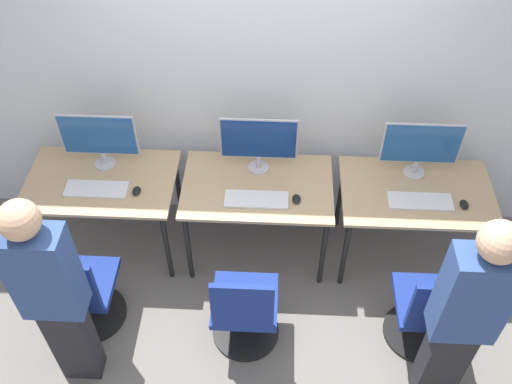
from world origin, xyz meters
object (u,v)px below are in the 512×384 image
Objects in this scene: office_chair_left at (82,294)px; keyboard_right at (420,202)px; keyboard_left at (96,189)px; mouse_right at (464,204)px; keyboard_center at (256,200)px; person_right at (464,315)px; person_left at (53,293)px; monitor_left at (99,138)px; mouse_left at (136,191)px; mouse_center at (296,199)px; monitor_right at (421,146)px; monitor_center at (259,141)px; office_chair_right at (428,313)px; office_chair_center at (245,312)px.

office_chair_left is 2.45m from keyboard_right.
mouse_right is (2.62, -0.02, 0.01)m from keyboard_left.
person_right is (1.21, -0.99, 0.18)m from keyboard_center.
office_chair_left is 0.52× the size of person_left.
monitor_left reaches higher than mouse_left.
monitor_right is (0.87, 0.33, 0.25)m from mouse_center.
office_chair_left is at bearing -164.94° from keyboard_right.
monitor_right is (2.32, 0.02, 0.00)m from monitor_left.
keyboard_center is at bearing 40.15° from person_left.
office_chair_left is 1.93× the size of keyboard_right.
office_chair_left is 1.55× the size of monitor_center.
person_left is at bearing -150.44° from monitor_right.
mouse_right is at bearing -0.43° from mouse_left.
monitor_right is at bearing 133.02° from mouse_right.
monitor_center is (1.16, 0.29, 0.25)m from keyboard_left.
office_chair_right is 0.52× the size of person_right.
keyboard_right is at bearing 176.48° from mouse_right.
monitor_left is at bearing 157.97° from office_chair_right.
keyboard_center is 1.00× the size of keyboard_right.
mouse_right is at bearing 0.24° from mouse_center.
keyboard_left is at bearing 87.97° from office_chair_left.
monitor_center is 0.49m from mouse_center.
monitor_left is 1.24× the size of keyboard_left.
office_chair_center is 1.46m from keyboard_right.
person_right reaches higher than office_chair_right.
person_left is 2.34m from person_right.
mouse_center is 1.18m from office_chair_right.
monitor_left is 1.00× the size of monitor_center.
keyboard_center is 0.28m from mouse_center.
person_left is (0.02, -1.28, -0.08)m from monitor_left.
office_chair_center is 1.71m from mouse_right.
person_right reaches higher than mouse_center.
monitor_left is 0.34× the size of person_left.
monitor_right reaches higher than mouse_right.
office_chair_right is at bearing -22.03° from monitor_left.
monitor_left is at bearing 91.05° from person_left.
monitor_center is 1.16m from monitor_right.
person_right is (-0.25, -1.01, 0.17)m from mouse_right.
monitor_right is (2.32, 0.30, 0.25)m from keyboard_left.
office_chair_right is (1.19, -0.96, -0.65)m from monitor_center.
monitor_left is 1.28m from person_left.
office_chair_right is 0.68m from person_right.
monitor_left reaches higher than keyboard_left.
monitor_left is 6.24× the size of mouse_right.
mouse_center is (1.42, 0.97, -0.16)m from person_left.
person_left is at bearing -159.37° from mouse_right.
monitor_right is 0.40m from keyboard_right.
office_chair_center is at bearing -155.14° from mouse_right.
monitor_center is 1.22m from keyboard_right.
monitor_right reaches higher than office_chair_center.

